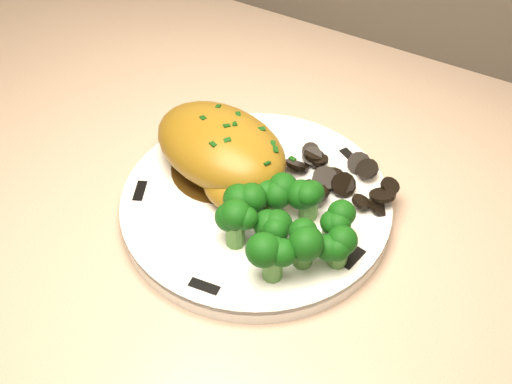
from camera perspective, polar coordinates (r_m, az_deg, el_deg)
The scene contains 10 objects.
plate at distance 0.69m, azimuth -0.00°, elevation -1.14°, with size 0.29×0.29×0.02m, color white.
rim_accent_0 at distance 0.74m, azimuth 8.39°, elevation 3.10°, with size 0.03×0.01×0.00m, color black.
rim_accent_1 at distance 0.77m, azimuth -2.14°, elevation 5.99°, with size 0.03×0.01×0.00m, color black.
rim_accent_2 at distance 0.70m, azimuth -10.27°, elevation 0.08°, with size 0.03×0.01×0.00m, color black.
rim_accent_3 at distance 0.61m, azimuth -4.62°, elevation -8.38°, with size 0.03×0.01×0.00m, color black.
rim_accent_4 at distance 0.63m, azimuth 8.64°, elevation -5.86°, with size 0.03×0.01×0.00m, color black.
gravy_pool at distance 0.71m, azimuth -3.07°, elevation 2.17°, with size 0.11×0.11×0.00m, color #3E260B.
chicken_breast at distance 0.69m, azimuth -3.03°, elevation 3.64°, with size 0.18×0.15×0.06m.
mushroom_pile at distance 0.70m, azimuth 7.47°, elevation 0.76°, with size 0.11×0.08×0.03m.
broccoli_florets at distance 0.62m, azimuth 2.70°, elevation -2.87°, with size 0.14×0.11×0.04m.
Camera 1 is at (-0.08, 1.20, 1.45)m, focal length 45.00 mm.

